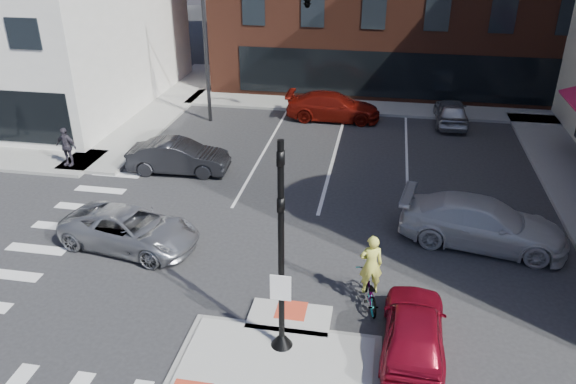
% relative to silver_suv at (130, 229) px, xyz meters
% --- Properties ---
extents(ground, '(120.00, 120.00, 0.00)m').
position_rel_silver_suv_xyz_m(ground, '(6.24, -4.61, -0.69)').
color(ground, '#28282B').
rests_on(ground, ground).
extents(refuge_island, '(5.40, 4.65, 0.13)m').
position_rel_silver_suv_xyz_m(refuge_island, '(6.24, -4.87, -0.64)').
color(refuge_island, gray).
rests_on(refuge_island, ground).
extents(sidewalk_nw, '(23.50, 20.50, 0.15)m').
position_rel_silver_suv_xyz_m(sidewalk_nw, '(-10.52, 10.68, -0.61)').
color(sidewalk_nw, gray).
rests_on(sidewalk_nw, ground).
extents(sidewalk_n, '(26.00, 3.00, 0.15)m').
position_rel_silver_suv_xyz_m(sidewalk_n, '(9.24, 17.39, -0.61)').
color(sidewalk_n, gray).
rests_on(sidewalk_n, ground).
extents(signal_pole, '(0.60, 0.60, 5.98)m').
position_rel_silver_suv_xyz_m(signal_pole, '(6.24, -4.21, 1.67)').
color(signal_pole, black).
rests_on(signal_pole, refuge_island).
extents(mast_arm_signal, '(6.10, 2.24, 8.00)m').
position_rel_silver_suv_xyz_m(mast_arm_signal, '(2.77, 13.39, 5.52)').
color(mast_arm_signal, black).
rests_on(mast_arm_signal, ground).
extents(silver_suv, '(5.28, 3.11, 1.38)m').
position_rel_silver_suv_xyz_m(silver_suv, '(0.00, 0.00, 0.00)').
color(silver_suv, '#A3A5AA').
rests_on(silver_suv, ground).
extents(red_sedan, '(1.81, 4.19, 1.41)m').
position_rel_silver_suv_xyz_m(red_sedan, '(9.74, -3.66, 0.02)').
color(red_sedan, maroon).
rests_on(red_sedan, ground).
extents(white_pickup, '(6.08, 3.27, 1.68)m').
position_rel_silver_suv_xyz_m(white_pickup, '(12.24, 2.39, 0.15)').
color(white_pickup, silver).
rests_on(white_pickup, ground).
extents(bg_car_dark, '(4.63, 1.88, 1.50)m').
position_rel_silver_suv_xyz_m(bg_car_dark, '(-0.55, 6.39, 0.06)').
color(bg_car_dark, black).
rests_on(bg_car_dark, ground).
extents(bg_car_silver, '(1.71, 4.23, 1.44)m').
position_rel_silver_suv_xyz_m(bg_car_silver, '(12.16, 15.26, 0.03)').
color(bg_car_silver, '#A6A8AD').
rests_on(bg_car_silver, ground).
extents(bg_car_red, '(5.32, 2.18, 1.54)m').
position_rel_silver_suv_xyz_m(bg_car_red, '(5.60, 14.85, 0.08)').
color(bg_car_red, maroon).
rests_on(bg_car_red, ground).
extents(cyclist, '(1.11, 2.02, 2.38)m').
position_rel_silver_suv_xyz_m(cyclist, '(8.47, -1.81, 0.11)').
color(cyclist, '#3F3F44').
rests_on(cyclist, ground).
extents(pedestrian_b, '(1.12, 0.61, 1.82)m').
position_rel_silver_suv_xyz_m(pedestrian_b, '(-5.76, 5.91, 0.37)').
color(pedestrian_b, '#322E39').
rests_on(pedestrian_b, sidewalk_nw).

